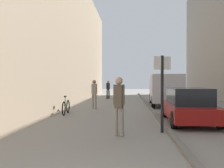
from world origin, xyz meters
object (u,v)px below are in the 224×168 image
object	(u,v)px
pedestrian_far_crossing	(119,102)
bicycle_leaning	(66,107)
pedestrian_main_foreground	(94,92)
pedestrian_mid_block	(108,88)
parked_car	(188,105)
delivery_van	(165,89)
street_sign_post	(162,87)

from	to	relation	value
pedestrian_far_crossing	bicycle_leaning	xyz separation A→B (m)	(-2.99, 4.85, -0.70)
pedestrian_main_foreground	pedestrian_mid_block	xyz separation A→B (m)	(0.10, 8.82, -0.00)
parked_car	pedestrian_main_foreground	bearing A→B (deg)	137.38
pedestrian_mid_block	parked_car	world-z (taller)	pedestrian_mid_block
bicycle_leaning	pedestrian_mid_block	bearing A→B (deg)	80.72
parked_car	bicycle_leaning	distance (m)	6.19
pedestrian_mid_block	bicycle_leaning	bearing A→B (deg)	-92.80
pedestrian_far_crossing	bicycle_leaning	world-z (taller)	pedestrian_far_crossing
pedestrian_main_foreground	delivery_van	size ratio (longest dim) A/B	0.34
street_sign_post	bicycle_leaning	world-z (taller)	street_sign_post
pedestrian_mid_block	bicycle_leaning	distance (m)	11.34
delivery_van	pedestrian_main_foreground	bearing A→B (deg)	-148.50
pedestrian_mid_block	pedestrian_far_crossing	xyz separation A→B (m)	(1.74, -16.10, 0.04)
delivery_van	parked_car	bearing A→B (deg)	-87.53
pedestrian_far_crossing	street_sign_post	distance (m)	1.62
pedestrian_far_crossing	pedestrian_mid_block	bearing A→B (deg)	112.52
pedestrian_main_foreground	pedestrian_mid_block	distance (m)	8.82
parked_car	street_sign_post	world-z (taller)	street_sign_post
pedestrian_main_foreground	parked_car	xyz separation A→B (m)	(4.67, -4.52, -0.34)
pedestrian_mid_block	pedestrian_main_foreground	bearing A→B (deg)	-87.12
pedestrian_main_foreground	pedestrian_far_crossing	distance (m)	7.51
parked_car	street_sign_post	distance (m)	2.72
pedestrian_main_foreground	bicycle_leaning	bearing A→B (deg)	-110.80
pedestrian_main_foreground	pedestrian_far_crossing	bearing A→B (deg)	-71.29
pedestrian_far_crossing	parked_car	bearing A→B (deg)	60.66
delivery_van	parked_car	xyz separation A→B (m)	(-0.07, -7.09, -0.48)
pedestrian_far_crossing	pedestrian_main_foreground	bearing A→B (deg)	120.56
pedestrian_far_crossing	delivery_van	bearing A→B (deg)	89.95
pedestrian_far_crossing	parked_car	size ratio (longest dim) A/B	0.44
bicycle_leaning	pedestrian_main_foreground	bearing A→B (deg)	61.76
delivery_van	bicycle_leaning	size ratio (longest dim) A/B	3.03
bicycle_leaning	pedestrian_far_crossing	bearing A→B (deg)	-61.24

